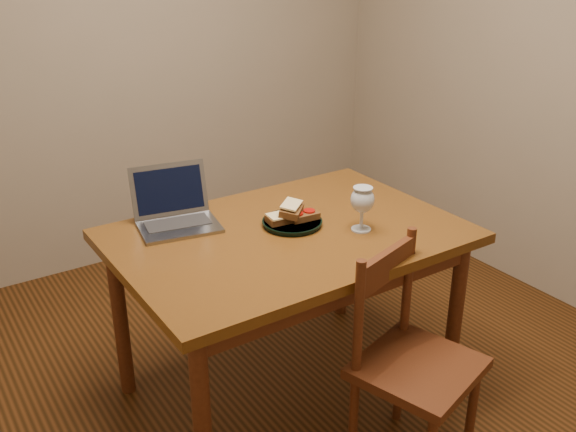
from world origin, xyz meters
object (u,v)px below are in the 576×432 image
table (288,252)px  chair (413,353)px  milk_glass (362,209)px  plate (292,223)px  laptop (175,209)px

table → chair: size_ratio=2.67×
milk_glass → plate: bearing=136.9°
chair → milk_glass: (0.09, 0.41, 0.37)m
table → plate: plate is taller
table → milk_glass: bearing=-30.5°
milk_glass → laptop: bearing=141.1°
chair → plate: bearing=82.9°
plate → milk_glass: bearing=-43.1°
table → chair: chair is taller
plate → laptop: (-0.37, 0.27, 0.05)m
plate → milk_glass: size_ratio=1.33×
plate → laptop: laptop is taller
table → plate: size_ratio=5.52×
plate → chair: bearing=-80.3°
table → milk_glass: 0.33m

